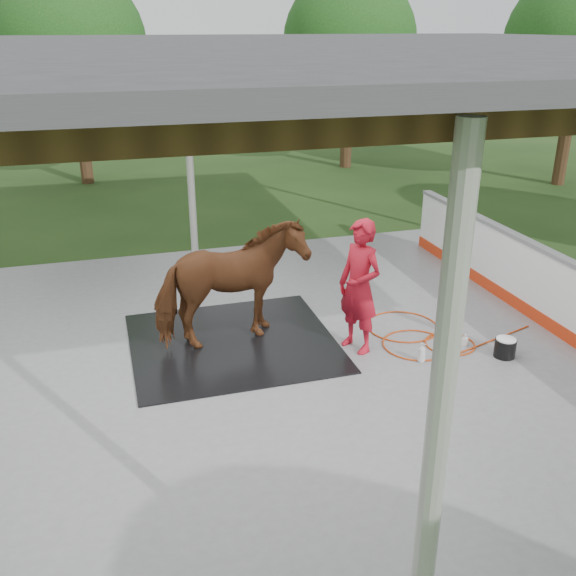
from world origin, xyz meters
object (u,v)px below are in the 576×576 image
object	(u,v)px
horse	(231,285)
dasher_board	(551,293)
wash_bucket	(505,347)
handler	(360,287)

from	to	relation	value
horse	dasher_board	bearing A→B (deg)	-110.69
dasher_board	horse	bearing A→B (deg)	170.46
wash_bucket	handler	bearing A→B (deg)	156.52
handler	wash_bucket	xyz separation A→B (m)	(1.85, -0.80, -0.80)
dasher_board	handler	bearing A→B (deg)	177.41
handler	wash_bucket	distance (m)	2.17
horse	handler	xyz separation A→B (m)	(1.65, -0.65, 0.04)
wash_bucket	dasher_board	bearing A→B (deg)	29.68
dasher_board	wash_bucket	bearing A→B (deg)	-150.32
dasher_board	handler	xyz separation A→B (m)	(-3.02, 0.14, 0.39)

